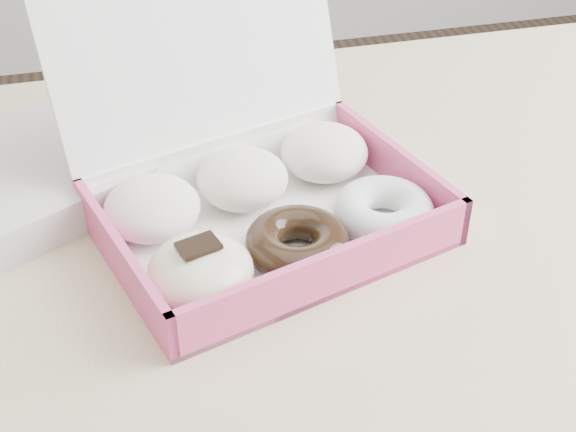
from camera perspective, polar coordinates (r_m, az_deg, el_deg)
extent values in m
cube|color=tan|center=(0.87, 11.91, -0.46)|extent=(1.20, 0.80, 0.04)
cylinder|color=tan|center=(1.33, -19.39, -7.85)|extent=(0.05, 0.05, 0.71)
cube|color=white|center=(0.81, -1.36, -0.96)|extent=(0.37, 0.31, 0.01)
cube|color=#D7497B|center=(0.72, 3.03, -4.21)|extent=(0.31, 0.10, 0.05)
cube|color=white|center=(0.87, -5.00, 4.13)|extent=(0.31, 0.10, 0.05)
cube|color=#D7497B|center=(0.75, -11.76, -3.22)|extent=(0.07, 0.22, 0.05)
cube|color=#D7497B|center=(0.86, 7.57, 3.46)|extent=(0.07, 0.22, 0.05)
cube|color=white|center=(0.85, -6.03, 9.96)|extent=(0.33, 0.17, 0.22)
ellipsoid|color=white|center=(0.80, -9.64, 0.58)|extent=(0.12, 0.12, 0.05)
ellipsoid|color=white|center=(0.83, -3.26, 2.68)|extent=(0.12, 0.12, 0.05)
ellipsoid|color=white|center=(0.87, 2.60, 4.57)|extent=(0.12, 0.12, 0.05)
ellipsoid|color=beige|center=(0.72, -6.23, -3.90)|extent=(0.12, 0.12, 0.05)
cube|color=black|center=(0.70, -6.39, -2.11)|extent=(0.04, 0.03, 0.00)
torus|color=black|center=(0.76, 0.67, -1.92)|extent=(0.12, 0.12, 0.03)
torus|color=white|center=(0.80, 6.82, 0.38)|extent=(0.12, 0.12, 0.03)
cube|color=silver|center=(0.90, -16.97, 3.13)|extent=(0.33, 0.31, 0.04)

